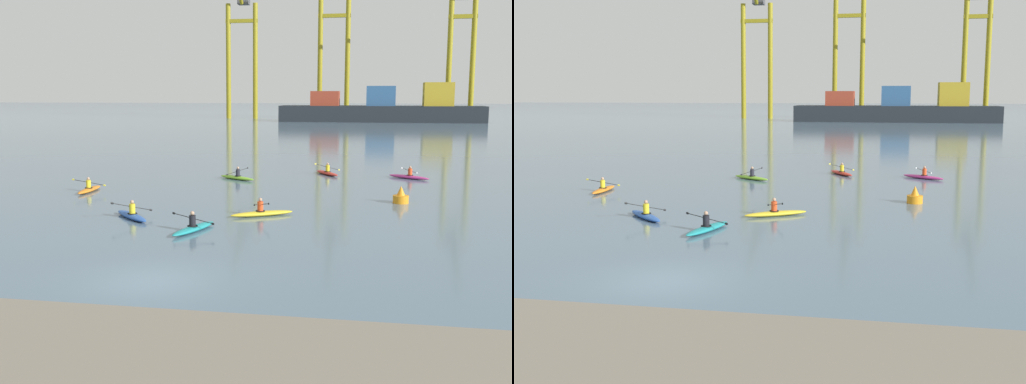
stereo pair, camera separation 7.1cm
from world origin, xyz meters
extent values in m
plane|color=slate|center=(0.00, 0.00, 0.00)|extent=(800.00, 800.00, 0.00)
cube|color=#1E2328|center=(8.52, 125.39, 1.77)|extent=(44.65, 8.07, 3.55)
cube|color=#993823|center=(-3.76, 125.39, 5.17)|extent=(6.25, 5.65, 3.24)
cube|color=#2D5684|center=(8.52, 125.39, 5.72)|extent=(6.25, 5.65, 4.34)
cube|color=#B29323|center=(20.80, 125.39, 6.09)|extent=(6.25, 5.65, 5.09)
cylinder|color=olive|center=(-29.33, 139.65, 14.17)|extent=(1.20, 1.20, 28.34)
cylinder|color=olive|center=(-22.44, 139.65, 14.17)|extent=(1.20, 1.20, 28.34)
cube|color=olive|center=(-25.88, 139.65, 24.09)|extent=(8.09, 0.90, 0.90)
cube|color=#47474C|center=(-25.88, 142.15, 29.34)|extent=(2.80, 2.80, 2.00)
cylinder|color=olive|center=(-6.32, 140.24, 14.67)|extent=(1.20, 1.20, 29.35)
cylinder|color=olive|center=(0.37, 140.24, 14.67)|extent=(1.20, 1.20, 29.35)
cube|color=olive|center=(-2.97, 140.24, 24.95)|extent=(7.88, 0.90, 0.90)
cylinder|color=olive|center=(23.65, 133.58, 13.75)|extent=(1.20, 1.20, 27.51)
cylinder|color=olive|center=(28.78, 133.58, 13.75)|extent=(1.20, 1.20, 27.51)
cube|color=olive|center=(26.22, 133.58, 23.38)|extent=(6.32, 0.90, 0.90)
cylinder|color=orange|center=(8.81, 17.26, 0.23)|extent=(0.90, 0.90, 0.45)
cone|color=orange|center=(8.81, 17.26, 0.73)|extent=(0.50, 0.49, 0.55)
ellipsoid|color=#7ABC2D|center=(-2.59, 25.50, 0.13)|extent=(3.15, 2.40, 0.26)
torus|color=black|center=(-2.51, 25.45, 0.27)|extent=(0.68, 0.68, 0.05)
cylinder|color=#23232D|center=(-2.51, 25.45, 0.51)|extent=(0.30, 0.30, 0.50)
sphere|color=tan|center=(-2.51, 25.45, 0.86)|extent=(0.19, 0.19, 0.19)
cylinder|color=black|center=(-2.55, 25.47, 0.61)|extent=(1.19, 1.74, 0.35)
ellipsoid|color=black|center=(-3.13, 24.61, 0.45)|extent=(0.14, 0.18, 0.14)
ellipsoid|color=black|center=(-1.97, 26.33, 0.77)|extent=(0.14, 0.18, 0.14)
ellipsoid|color=orange|center=(-10.67, 18.03, 0.13)|extent=(0.75, 3.42, 0.26)
torus|color=black|center=(-10.67, 17.93, 0.27)|extent=(0.51, 0.51, 0.05)
cylinder|color=gold|center=(-10.67, 17.93, 0.51)|extent=(0.30, 0.30, 0.50)
sphere|color=tan|center=(-10.67, 17.93, 0.86)|extent=(0.19, 0.19, 0.19)
cylinder|color=black|center=(-10.67, 17.98, 0.61)|extent=(2.08, 0.13, 0.36)
ellipsoid|color=yellow|center=(-11.70, 17.93, 0.78)|extent=(0.20, 0.05, 0.14)
ellipsoid|color=yellow|center=(-9.63, 18.03, 0.44)|extent=(0.20, 0.05, 0.14)
ellipsoid|color=teal|center=(-0.79, 7.78, 0.13)|extent=(1.53, 3.43, 0.26)
torus|color=black|center=(-0.82, 7.68, 0.27)|extent=(0.61, 0.61, 0.05)
cylinder|color=black|center=(-0.82, 7.68, 0.51)|extent=(0.30, 0.30, 0.50)
sphere|color=tan|center=(-0.82, 7.68, 0.86)|extent=(0.19, 0.19, 0.19)
cylinder|color=black|center=(-0.81, 7.73, 0.61)|extent=(2.01, 0.61, 0.33)
ellipsoid|color=black|center=(-1.81, 8.02, 0.76)|extent=(0.20, 0.09, 0.13)
ellipsoid|color=black|center=(0.19, 7.44, 0.46)|extent=(0.20, 0.09, 0.13)
ellipsoid|color=#C13384|center=(9.81, 28.23, 0.13)|extent=(3.12, 2.45, 0.26)
torus|color=black|center=(9.89, 28.17, 0.27)|extent=(0.68, 0.68, 0.05)
cylinder|color=#DB471E|center=(9.89, 28.17, 0.51)|extent=(0.30, 0.30, 0.50)
sphere|color=tan|center=(9.89, 28.17, 0.86)|extent=(0.19, 0.19, 0.19)
cylinder|color=black|center=(9.85, 28.20, 0.61)|extent=(1.20, 1.69, 0.57)
ellipsoid|color=silver|center=(9.27, 27.37, 0.88)|extent=(0.15, 0.19, 0.15)
ellipsoid|color=silver|center=(10.44, 29.03, 0.34)|extent=(0.15, 0.19, 0.15)
ellipsoid|color=red|center=(3.69, 29.46, 0.13)|extent=(2.26, 3.22, 0.26)
torus|color=black|center=(3.74, 29.37, 0.27)|extent=(0.67, 0.67, 0.05)
cylinder|color=gold|center=(3.74, 29.37, 0.51)|extent=(0.30, 0.30, 0.50)
sphere|color=tan|center=(3.74, 29.37, 0.86)|extent=(0.19, 0.19, 0.19)
cylinder|color=black|center=(3.72, 29.41, 0.61)|extent=(1.76, 1.08, 0.58)
ellipsoid|color=yellow|center=(2.85, 28.89, 0.88)|extent=(0.19, 0.14, 0.15)
ellipsoid|color=yellow|center=(4.59, 29.93, 0.34)|extent=(0.19, 0.14, 0.15)
ellipsoid|color=yellow|center=(1.65, 11.97, 0.13)|extent=(3.23, 2.26, 0.26)
torus|color=black|center=(1.56, 11.92, 0.27)|extent=(0.67, 0.67, 0.05)
cylinder|color=#DB471E|center=(1.56, 11.92, 0.51)|extent=(0.30, 0.30, 0.50)
sphere|color=tan|center=(1.56, 11.92, 0.86)|extent=(0.19, 0.19, 0.19)
cylinder|color=black|center=(1.60, 11.94, 0.61)|extent=(1.09, 1.79, 0.44)
ellipsoid|color=black|center=(1.07, 12.83, 0.41)|extent=(0.14, 0.19, 0.14)
ellipsoid|color=black|center=(2.13, 11.06, 0.81)|extent=(0.14, 0.19, 0.14)
ellipsoid|color=#2856B2|center=(-4.71, 10.14, 0.13)|extent=(2.78, 2.88, 0.26)
torus|color=black|center=(-4.64, 10.06, 0.27)|extent=(0.69, 0.69, 0.05)
cylinder|color=gold|center=(-4.64, 10.06, 0.51)|extent=(0.30, 0.30, 0.50)
sphere|color=tan|center=(-4.64, 10.06, 0.86)|extent=(0.19, 0.19, 0.19)
cylinder|color=black|center=(-4.67, 10.10, 0.61)|extent=(1.50, 1.43, 0.57)
ellipsoid|color=black|center=(-5.41, 9.40, 0.88)|extent=(0.17, 0.17, 0.15)
ellipsoid|color=black|center=(-3.94, 10.80, 0.34)|extent=(0.17, 0.17, 0.15)
camera|label=1|loc=(7.17, -19.67, 6.22)|focal=44.67mm
camera|label=2|loc=(7.24, -19.66, 6.22)|focal=44.67mm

